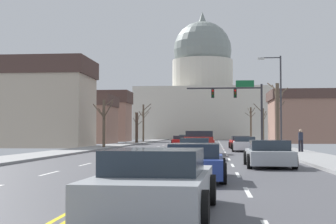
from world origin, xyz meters
TOP-DOWN VIEW (x-y plane):
  - ground at (0.00, -0.00)m, footprint 20.00×180.00m
  - signal_gantry at (5.40, 14.98)m, footprint 7.91×0.41m
  - street_lamp_right at (7.96, 4.67)m, footprint 1.97×0.24m
  - capitol_building at (0.00, 79.04)m, footprint 30.00×20.47m
  - sedan_near_00 at (5.13, 10.62)m, footprint 2.13×4.40m
  - sedan_near_01 at (5.13, 3.84)m, footprint 2.18×4.63m
  - pickup_truck_near_02 at (1.61, -2.25)m, footprint 2.40×5.58m
  - sedan_near_03 at (1.57, -8.80)m, footprint 2.02×4.36m
  - sedan_near_04 at (5.08, -14.58)m, footprint 2.11×4.50m
  - sedan_near_05 at (2.04, -20.88)m, footprint 2.02×4.63m
  - sedan_near_06 at (1.57, -27.85)m, footprint 2.25×4.59m
  - sedan_oncoming_00 at (-1.55, 23.62)m, footprint 2.03×4.66m
  - sedan_oncoming_01 at (-1.71, 36.65)m, footprint 2.03×4.35m
  - flank_building_00 at (-16.29, 12.94)m, footprint 12.47×7.45m
  - flank_building_01 at (-15.86, 31.57)m, footprint 8.82×8.39m
  - flank_building_02 at (-17.64, 47.21)m, footprint 11.72×6.55m
  - flank_building_03 at (17.73, 35.74)m, footprint 14.18×9.18m
  - bare_tree_00 at (8.41, 41.25)m, footprint 1.67×2.04m
  - bare_tree_01 at (-8.06, 37.63)m, footprint 2.00×1.52m
  - bare_tree_02 at (8.27, 7.40)m, footprint 1.81×1.42m
  - bare_tree_03 at (-7.90, 9.74)m, footprint 2.24×2.86m
  - bare_tree_04 at (8.67, 25.23)m, footprint 1.75×1.18m
  - bare_tree_05 at (-8.14, 31.44)m, footprint 1.18×1.53m
  - pedestrian_00 at (8.92, -0.33)m, footprint 0.35×0.34m

SIDE VIEW (x-z plane):
  - ground at x=0.00m, z-range -0.08..0.12m
  - sedan_oncoming_00 at x=-1.55m, z-range -0.03..1.13m
  - sedan_near_05 at x=2.04m, z-range -0.04..1.14m
  - sedan_oncoming_01 at x=-1.71m, z-range -0.04..1.15m
  - sedan_near_04 at x=5.08m, z-range -0.04..1.16m
  - sedan_near_03 at x=1.57m, z-range -0.04..1.17m
  - sedan_near_01 at x=5.13m, z-range -0.03..1.17m
  - sedan_near_00 at x=5.13m, z-range -0.03..1.18m
  - sedan_near_06 at x=1.57m, z-range -0.04..1.18m
  - pickup_truck_near_02 at x=1.61m, z-range -0.08..1.56m
  - pedestrian_00 at x=8.92m, z-range 0.23..1.86m
  - bare_tree_05 at x=-8.14m, z-range 0.18..4.47m
  - bare_tree_04 at x=8.67m, z-range -0.08..4.98m
  - bare_tree_03 at x=-7.90m, z-range 0.30..5.02m
  - bare_tree_00 at x=8.41m, z-range 0.30..5.66m
  - bare_tree_02 at x=8.27m, z-range 0.27..6.20m
  - bare_tree_01 at x=-8.06m, z-range 0.33..6.17m
  - flank_building_01 at x=-15.86m, z-range 0.05..6.82m
  - flank_building_03 at x=17.73m, z-range 0.04..7.60m
  - flank_building_02 at x=-17.64m, z-range 0.06..8.74m
  - flank_building_00 at x=-16.29m, z-range 0.06..9.22m
  - street_lamp_right at x=7.96m, z-range 0.82..8.62m
  - signal_gantry at x=5.40m, z-range 1.58..8.43m
  - capitol_building at x=0.00m, z-range -4.62..25.51m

